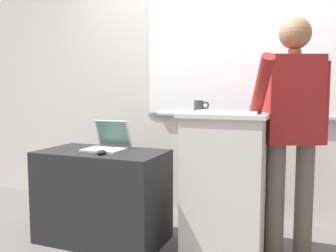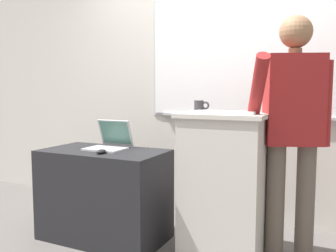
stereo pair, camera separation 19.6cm
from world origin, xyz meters
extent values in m
cube|color=beige|center=(0.00, 1.31, 1.38)|extent=(6.40, 0.12, 2.77)
cube|color=#B7B7BC|center=(0.43, 1.24, 1.53)|extent=(1.99, 0.02, 1.14)
cube|color=white|center=(0.43, 1.23, 1.53)|extent=(1.94, 0.02, 1.09)
cube|color=#B7B7BC|center=(0.43, 1.22, 0.98)|extent=(1.75, 0.04, 0.02)
cube|color=#BCB7AD|center=(0.41, 0.44, 0.51)|extent=(0.57, 0.39, 1.02)
cube|color=#BCB7AD|center=(0.41, 0.44, 1.04)|extent=(0.62, 0.43, 0.03)
cube|color=black|center=(-0.55, 0.33, 0.37)|extent=(1.00, 0.56, 0.73)
cylinder|color=brown|center=(0.76, 0.57, 0.42)|extent=(0.13, 0.13, 0.83)
cylinder|color=brown|center=(0.96, 0.65, 0.42)|extent=(0.13, 0.13, 0.83)
cube|color=maroon|center=(0.86, 0.61, 1.14)|extent=(0.44, 0.35, 0.62)
cylinder|color=#8C6647|center=(0.86, 0.61, 1.48)|extent=(0.09, 0.09, 0.04)
sphere|color=#8C6647|center=(0.86, 0.61, 1.61)|extent=(0.22, 0.22, 0.22)
cylinder|color=maroon|center=(0.66, 0.34, 1.18)|extent=(0.24, 0.43, 0.52)
cylinder|color=maroon|center=(1.06, 0.69, 1.12)|extent=(0.08, 0.08, 0.59)
cube|color=#B7BABF|center=(-0.55, 0.35, 0.74)|extent=(0.31, 0.23, 0.01)
cube|color=#B7BABF|center=(-0.55, 0.50, 0.86)|extent=(0.31, 0.09, 0.22)
cube|color=#4C7A6B|center=(-0.55, 0.49, 0.86)|extent=(0.28, 0.07, 0.19)
cube|color=silver|center=(0.44, 0.38, 1.06)|extent=(0.43, 0.13, 0.02)
ellipsoid|color=black|center=(-0.47, 0.19, 0.75)|extent=(0.06, 0.10, 0.03)
cylinder|color=#333338|center=(0.17, 0.58, 1.09)|extent=(0.07, 0.07, 0.08)
torus|color=#333338|center=(0.22, 0.58, 1.10)|extent=(0.06, 0.02, 0.06)
camera|label=1|loc=(0.97, -2.07, 1.21)|focal=38.00mm
camera|label=2|loc=(1.14, -1.99, 1.21)|focal=38.00mm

